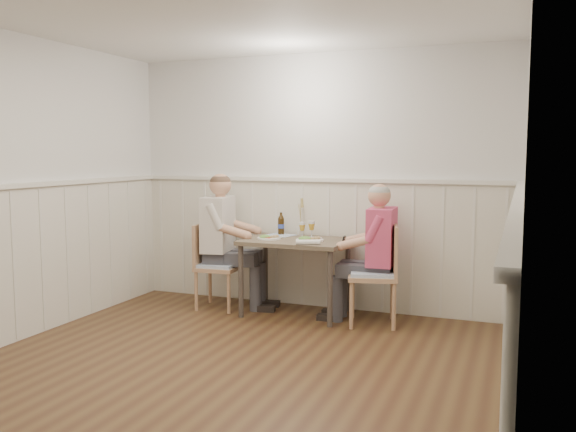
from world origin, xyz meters
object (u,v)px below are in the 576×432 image
Objects in this scene: dining_table at (295,249)px; diner_cream at (222,250)px; grass_vase at (299,218)px; beer_bottle at (281,225)px; chair_right at (379,271)px; man_in_pink at (377,264)px; chair_left at (214,262)px.

diner_cream is at bearing 179.22° from dining_table.
diner_cream is at bearing -157.95° from grass_vase.
beer_bottle is at bearing 24.70° from diner_cream.
beer_bottle is 0.58× the size of grass_vase.
grass_vase reaches higher than beer_bottle.
chair_right is 4.04× the size of beer_bottle.
man_in_pink reaches higher than grass_vase.
grass_vase is (-0.07, 0.31, 0.28)m from dining_table.
chair_right is 1.08m from grass_vase.
chair_right is 0.67× the size of diner_cream.
man_in_pink is at bearing -18.30° from grass_vase.
chair_right is 1.08× the size of chair_left.
dining_table is 1.07× the size of chair_right.
chair_left is at bearing -176.10° from dining_table.
chair_right is (0.85, -0.05, -0.15)m from dining_table.
chair_left reaches higher than dining_table.
chair_left is at bearing -179.66° from chair_right.
chair_left is 0.15m from diner_cream.
dining_table is at bearing -76.78° from grass_vase.
chair_right is at bearing -21.28° from grass_vase.
chair_right is 0.70× the size of man_in_pink.
diner_cream is 6.06× the size of beer_bottle.
dining_table is 2.48× the size of grass_vase.
diner_cream is at bearing -155.30° from beer_bottle.
chair_left is 3.75× the size of beer_bottle.
chair_left is at bearing -131.19° from diner_cream.
chair_left is (-1.72, -0.01, -0.04)m from chair_right.
grass_vase is (0.80, 0.37, 0.46)m from chair_left.
diner_cream is (-1.66, 0.06, 0.08)m from chair_right.
dining_table is at bearing -45.81° from beer_bottle.
man_in_pink reaches higher than beer_bottle.
chair_right is at bearing -15.86° from beer_bottle.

